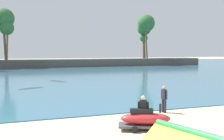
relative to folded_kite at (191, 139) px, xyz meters
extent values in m
cube|color=#386B84|center=(-1.37, 52.36, -0.65)|extent=(220.00, 89.85, 0.06)
cube|color=#514C47|center=(-1.37, 57.28, 0.22)|extent=(84.93, 6.00, 1.80)
cylinder|color=brown|center=(27.40, 58.70, 4.96)|extent=(0.99, 0.59, 7.71)
sphere|color=#2D6633|center=(27.40, 58.70, 8.80)|extent=(3.54, 3.54, 3.54)
cylinder|color=brown|center=(27.25, 58.58, 3.72)|extent=(0.58, 0.66, 5.22)
sphere|color=#2D6633|center=(27.25, 58.58, 6.32)|extent=(2.05, 2.05, 2.05)
cylinder|color=brown|center=(-5.97, 56.25, 4.50)|extent=(0.69, 0.56, 6.77)
sphere|color=#2D6633|center=(-5.97, 56.25, 7.87)|extent=(3.01, 3.01, 3.01)
cylinder|color=brown|center=(-6.47, 57.04, 5.52)|extent=(0.90, 0.87, 8.84)
sphere|color=#2D6633|center=(-6.47, 57.04, 9.93)|extent=(4.34, 4.34, 4.34)
cylinder|color=brown|center=(26.83, 56.42, 5.52)|extent=(0.78, 0.91, 8.82)
sphere|color=#2D6633|center=(26.83, 56.42, 9.92)|extent=(4.30, 4.30, 4.30)
cylinder|color=green|center=(0.00, 0.00, 0.29)|extent=(1.13, 3.23, 0.24)
cube|color=#4C4C51|center=(0.13, 3.81, -0.45)|extent=(2.79, 1.89, 0.10)
cylinder|color=black|center=(-0.59, 3.49, -0.52)|extent=(0.33, 0.21, 0.32)
cylinder|color=black|center=(-0.18, 4.53, -0.52)|extent=(0.33, 0.21, 0.32)
ellipsoid|color=red|center=(0.13, 3.81, -0.12)|extent=(2.54, 1.66, 0.56)
cube|color=black|center=(-0.06, 3.89, 0.26)|extent=(1.16, 0.74, 0.20)
cylinder|color=black|center=(0.78, 3.55, 0.38)|extent=(0.10, 0.10, 0.44)
cylinder|color=black|center=(-0.05, 3.96, -0.25)|extent=(0.15, 0.15, 0.86)
cylinder|color=black|center=(0.13, 3.83, -0.25)|extent=(0.15, 0.15, 0.86)
cube|color=black|center=(0.04, 3.89, 0.47)|extent=(0.39, 0.37, 0.58)
sphere|color=beige|center=(0.04, 3.89, 0.88)|extent=(0.21, 0.21, 0.21)
cylinder|color=black|center=(-0.14, 4.04, 0.43)|extent=(0.09, 0.09, 0.50)
cylinder|color=black|center=(0.22, 3.75, 0.43)|extent=(0.09, 0.09, 0.50)
cylinder|color=#23232D|center=(2.93, 6.98, -0.25)|extent=(0.15, 0.15, 0.86)
cylinder|color=#23232D|center=(2.96, 6.77, -0.25)|extent=(0.15, 0.15, 0.86)
cube|color=#23232D|center=(2.95, 6.88, 0.47)|extent=(0.25, 0.37, 0.58)
sphere|color=tan|center=(2.95, 6.88, 0.88)|extent=(0.21, 0.21, 0.21)
cylinder|color=#23232D|center=(2.91, 7.10, 0.43)|extent=(0.09, 0.09, 0.50)
cylinder|color=#23232D|center=(2.98, 6.65, 0.43)|extent=(0.09, 0.09, 0.50)
camera|label=1|loc=(-6.08, -8.41, 3.16)|focal=45.97mm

